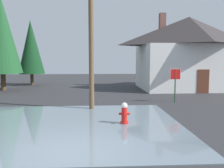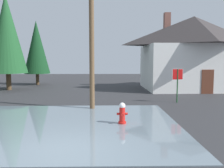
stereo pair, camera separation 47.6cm
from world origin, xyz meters
name	(u,v)px [view 1 (the left image)]	position (x,y,z in m)	size (l,w,h in m)	color
ground_plane	(70,154)	(0.00, 0.00, -0.05)	(80.00, 80.00, 0.10)	#2D2D30
flood_puddle	(65,125)	(-0.59, 3.04, 0.02)	(10.02, 8.37, 0.03)	slate
fire_hydrant	(124,114)	(2.00, 3.08, 0.47)	(0.48, 0.41, 0.96)	red
utility_pole	(91,34)	(0.49, 6.39, 4.24)	(1.60, 0.28, 8.13)	brown
stop_sign_far	(175,78)	(5.93, 8.31, 1.58)	(0.71, 0.09, 2.22)	#1E4C28
house	(188,52)	(9.56, 15.75, 3.57)	(9.84, 7.53, 7.41)	silver
pine_tree_mid_left	(1,33)	(-7.79, 15.20, 5.16)	(3.51, 3.51, 8.76)	#4C3823
pine_tree_short_left	(31,47)	(-6.47, 19.83, 4.16)	(2.83, 2.83, 7.07)	#4C3823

